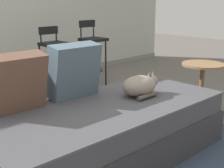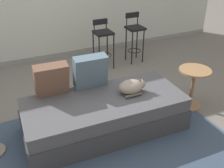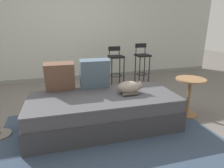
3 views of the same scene
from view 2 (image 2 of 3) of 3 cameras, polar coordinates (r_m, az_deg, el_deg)
The scene contains 10 objects.
ground_plane at distance 3.75m, azimuth -4.06°, elevation -6.15°, with size 16.00×16.00×0.00m, color #66605B.
wall_baseboard_trim at distance 5.60m, azimuth -12.48°, elevation 6.08°, with size 8.00×0.02×0.09m, color gray.
area_rug at distance 3.24m, azimuth 0.64°, elevation -12.53°, with size 2.70×1.99×0.01m, color #334256.
couch at distance 3.31m, azimuth -1.62°, elevation -6.49°, with size 2.02×0.96×0.45m.
throw_pillow_corner at distance 3.25m, azimuth -13.04°, elevation 0.99°, with size 0.41×0.24×0.43m.
throw_pillow_middle at distance 3.35m, azimuth -4.72°, elevation 2.73°, with size 0.43×0.23×0.44m.
cat at distance 3.28m, azimuth 4.39°, elevation -0.57°, with size 0.35×0.25×0.20m.
bar_stool_near_window at distance 4.88m, azimuth -1.98°, elevation 9.64°, with size 0.32×0.32×0.90m.
bar_stool_by_doorway at distance 5.16m, azimuth 4.93°, elevation 10.86°, with size 0.32×0.32×0.95m.
side_table at distance 3.86m, azimuth 17.25°, elevation 0.27°, with size 0.44×0.44×0.59m.
Camera 2 is at (-1.07, -2.88, 2.14)m, focal length 42.00 mm.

